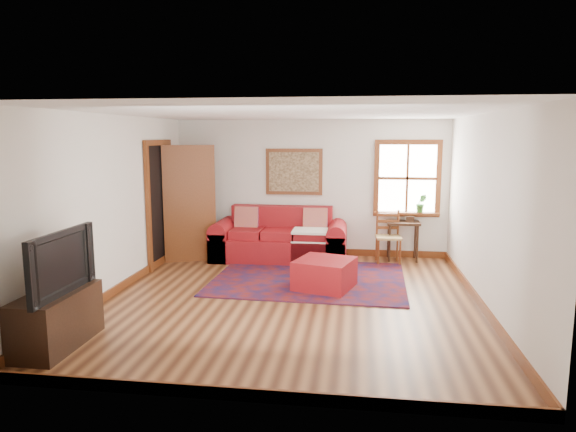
# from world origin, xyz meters

# --- Properties ---
(ground) EXTENTS (5.50, 5.50, 0.00)m
(ground) POSITION_xyz_m (0.00, 0.00, 0.00)
(ground) COLOR #482413
(ground) RESTS_ON ground
(room_envelope) EXTENTS (5.04, 5.54, 2.52)m
(room_envelope) POSITION_xyz_m (0.00, 0.02, 1.65)
(room_envelope) COLOR silver
(room_envelope) RESTS_ON ground
(window) EXTENTS (1.18, 0.20, 1.38)m
(window) POSITION_xyz_m (1.78, 2.70, 1.31)
(window) COLOR white
(window) RESTS_ON ground
(doorway) EXTENTS (0.89, 1.08, 2.14)m
(doorway) POSITION_xyz_m (-2.21, 1.78, 1.07)
(doorway) COLOR black
(doorway) RESTS_ON ground
(framed_artwork) EXTENTS (1.05, 0.07, 0.85)m
(framed_artwork) POSITION_xyz_m (-0.30, 2.71, 1.55)
(framed_artwork) COLOR brown
(framed_artwork) RESTS_ON ground
(persian_rug) EXTENTS (2.98, 2.42, 0.02)m
(persian_rug) POSITION_xyz_m (0.15, 1.03, 0.01)
(persian_rug) COLOR #63120E
(persian_rug) RESTS_ON ground
(red_leather_sofa) EXTENTS (2.39, 0.99, 0.93)m
(red_leather_sofa) POSITION_xyz_m (-0.50, 2.29, 0.31)
(red_leather_sofa) COLOR maroon
(red_leather_sofa) RESTS_ON ground
(red_ottoman) EXTENTS (0.95, 0.95, 0.44)m
(red_ottoman) POSITION_xyz_m (0.42, 0.57, 0.22)
(red_ottoman) COLOR maroon
(red_ottoman) RESTS_ON ground
(side_table) EXTENTS (0.58, 0.43, 0.70)m
(side_table) POSITION_xyz_m (1.69, 2.52, 0.57)
(side_table) COLOR black
(side_table) RESTS_ON ground
(ladder_back_chair) EXTENTS (0.45, 0.43, 0.92)m
(ladder_back_chair) POSITION_xyz_m (1.42, 2.30, 0.49)
(ladder_back_chair) COLOR tan
(ladder_back_chair) RESTS_ON ground
(media_cabinet) EXTENTS (0.48, 1.08, 0.59)m
(media_cabinet) POSITION_xyz_m (-2.24, -1.88, 0.30)
(media_cabinet) COLOR black
(media_cabinet) RESTS_ON ground
(television) EXTENTS (0.15, 1.15, 0.66)m
(television) POSITION_xyz_m (-2.22, -1.92, 0.92)
(television) COLOR black
(television) RESTS_ON media_cabinet
(candle_hurricane) EXTENTS (0.12, 0.12, 0.18)m
(candle_hurricane) POSITION_xyz_m (-2.19, -1.44, 0.68)
(candle_hurricane) COLOR silver
(candle_hurricane) RESTS_ON media_cabinet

